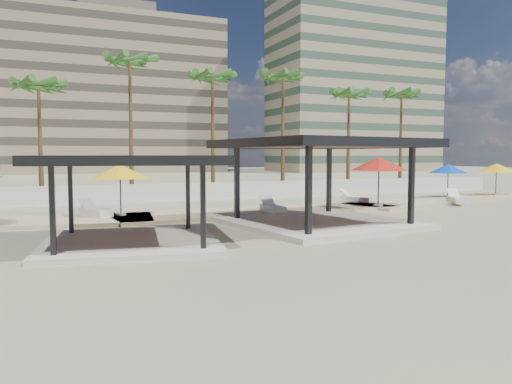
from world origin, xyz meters
TOP-DOWN VIEW (x-y plane):
  - ground at (0.00, 0.00)m, footprint 200.00×200.00m
  - promenade at (2.00, 7.67)m, footprint 44.45×7.97m
  - boundary_wall at (0.00, 16.00)m, footprint 56.00×0.30m
  - building_mid at (4.00, 78.00)m, footprint 38.00×16.00m
  - building_east at (48.00, 66.00)m, footprint 32.00×15.00m
  - pavilion_central at (2.40, 1.44)m, footprint 8.51×8.51m
  - pavilion_west at (-6.12, -0.04)m, footprint 7.10×7.10m
  - umbrella_b at (-5.42, 7.35)m, footprint 3.55×3.55m
  - umbrella_c at (8.82, 5.80)m, footprint 3.63×3.63m
  - umbrella_d at (17.33, 9.20)m, footprint 3.10×3.10m
  - umbrella_e at (22.00, 9.20)m, footprint 2.65×2.65m
  - lounger_a at (-6.61, 7.72)m, footprint 1.56×2.24m
  - lounger_b at (2.10, 5.85)m, footprint 0.81×2.18m
  - lounger_c at (9.33, 8.78)m, footprint 1.68×2.14m
  - lounger_d at (15.05, 6.11)m, footprint 1.60×2.20m
  - palm_c at (-9.00, 18.10)m, footprint 3.00×3.00m
  - palm_d at (-3.00, 18.90)m, footprint 3.00×3.00m
  - palm_e at (3.00, 18.40)m, footprint 3.00×3.00m
  - palm_f at (9.00, 18.60)m, footprint 3.00×3.00m
  - palm_g at (15.00, 18.20)m, footprint 3.00×3.00m
  - palm_h at (21.00, 18.80)m, footprint 3.00×3.00m

SIDE VIEW (x-z plane):
  - ground at x=0.00m, z-range 0.00..0.00m
  - promenade at x=2.00m, z-range -0.06..0.18m
  - lounger_c at x=9.33m, z-range -0.03..0.77m
  - lounger_d at x=15.05m, z-range -0.03..0.78m
  - lounger_b at x=2.10m, z-range -0.03..0.78m
  - lounger_a at x=-6.61m, z-range -0.03..0.78m
  - boundary_wall at x=0.00m, z-range 0.00..1.20m
  - pavilion_west at x=-6.12m, z-range 0.30..3.44m
  - umbrella_d at x=17.33m, z-range 1.02..3.36m
  - umbrella_e at x=22.00m, z-range 1.03..3.38m
  - pavilion_central at x=2.40m, z-range 0.37..4.20m
  - umbrella_b at x=-5.42m, z-range 1.08..3.59m
  - umbrella_c at x=8.82m, z-range 1.21..4.08m
  - palm_c at x=-9.00m, z-range 3.12..11.60m
  - palm_g at x=15.00m, z-range 3.40..12.49m
  - palm_h at x=21.00m, z-range 3.53..12.94m
  - palm_e at x=3.00m, z-range 3.71..13.53m
  - palm_f at x=9.00m, z-range 3.88..14.09m
  - palm_d at x=-3.00m, z-range 4.07..14.72m
  - building_mid at x=4.00m, z-range -0.93..29.47m
  - building_east at x=48.00m, z-range -0.93..35.47m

